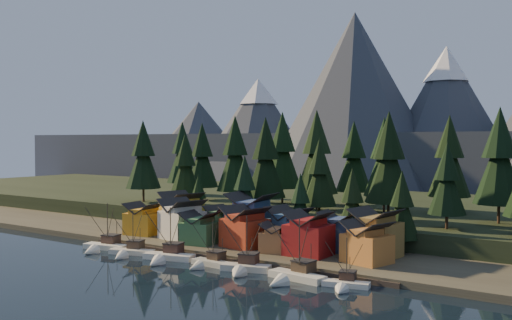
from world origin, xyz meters
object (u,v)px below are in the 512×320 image
Objects in this scene: boat_0 at (102,241)px; house_front_0 at (144,218)px; boat_2 at (166,250)px; boat_6 at (345,278)px; house_back_0 at (181,211)px; boat_5 at (293,269)px; boat_4 at (244,260)px; boat_1 at (129,247)px; house_front_1 at (182,218)px; house_back_1 at (222,221)px; boat_3 at (208,257)px.

house_front_0 is (-2.24, 15.76, 3.59)m from boat_0.
boat_2 is 42.40m from boat_6.
house_back_0 is at bearing 111.42° from boat_2.
boat_4 is at bearing -177.34° from boat_5.
house_front_1 is (0.96, 17.03, 4.74)m from boat_1.
boat_1 is 0.93× the size of boat_4.
boat_0 is at bearing -82.00° from house_back_0.
house_front_1 reaches higher than house_front_0.
house_front_0 reaches higher than boat_6.
boat_6 is at bearing 11.60° from boat_5.
boat_6 is 0.84× the size of house_front_1.
boat_2 is at bearing -42.45° from house_front_0.
boat_0 reaches higher than boat_1.
house_back_0 reaches higher than boat_4.
boat_2 is 1.03× the size of boat_4.
house_front_1 reaches higher than boat_1.
boat_6 is at bearing -12.93° from boat_2.
boat_0 is at bearing -173.39° from boat_5.
boat_4 is (20.33, 0.99, 0.07)m from boat_2.
boat_6 is at bearing -15.69° from house_back_1.
boat_1 is 1.37× the size of house_back_1.
house_back_1 is (20.27, 7.72, -0.11)m from house_front_0.
boat_5 is 1.33× the size of boat_6.
boat_3 is at bearing -31.76° from house_front_0.
boat_0 is at bearing -116.82° from house_back_1.
boat_0 is 20.16m from house_front_1.
boat_4 is (31.43, 1.49, 0.42)m from boat_1.
boat_1 is 0.91× the size of boat_2.
house_front_0 is at bearing 170.68° from boat_5.
boat_5 reaches higher than house_front_0.
boat_5 is 1.53× the size of house_back_1.
boat_4 is at bearing -13.03° from house_front_1.
boat_1 is 1.00× the size of house_front_1.
boat_0 is 53.03m from boat_5.
boat_5 is at bearing -14.08° from boat_2.
boat_1 is 20.66m from house_front_0.
house_back_0 is (-50.42, 25.08, 4.77)m from boat_5.
boat_5 is at bearing -23.03° from house_back_1.
house_back_0 reaches higher than boat_0.
boat_4 is 1.06× the size of house_back_0.
house_front_1 reaches higher than boat_3.
boat_5 reaches higher than boat_0.
house_front_0 is 10.68m from house_back_0.
house_front_1 reaches higher than boat_6.
boat_3 is 26.83m from house_front_1.
boat_5 is (43.23, 0.70, 0.34)m from boat_1.
boat_1 is 53.50m from boat_6.
boat_2 reaches higher than boat_1.
boat_5 is at bearing -7.12° from house_front_1.
boat_0 is 9.82m from boat_1.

